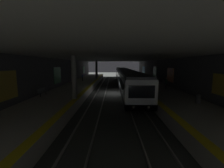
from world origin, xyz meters
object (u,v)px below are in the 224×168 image
object	(u,v)px
bench_left_near	(163,82)
backpack_on_floor	(76,80)
bench_left_mid	(157,80)
pillar_far	(96,70)
metro_train	(125,77)
person_walking_mid	(166,83)
pillar_near	(74,78)
person_waiting_near	(82,77)
bench_right_mid	(42,91)
trash_bin	(198,99)

from	to	relation	value
bench_left_near	backpack_on_floor	world-z (taller)	bench_left_near
bench_left_near	bench_left_mid	distance (m)	3.63
pillar_far	backpack_on_floor	xyz separation A→B (m)	(-4.88, 3.87, -2.08)
metro_train	person_walking_mid	world-z (taller)	metro_train
metro_train	backpack_on_floor	size ratio (longest dim) A/B	90.90
metro_train	pillar_near	bearing A→B (deg)	156.43
pillar_near	pillar_far	xyz separation A→B (m)	(20.86, 0.00, 0.00)
metro_train	person_waiting_near	xyz separation A→B (m)	(1.40, 9.12, -0.10)
bench_left_near	person_walking_mid	xyz separation A→B (m)	(-3.60, 0.86, 0.39)
bench_right_mid	person_waiting_near	bearing A→B (deg)	-6.17
pillar_far	trash_bin	xyz separation A→B (m)	(-22.64, -12.15, -1.85)
bench_left_mid	person_waiting_near	distance (m)	15.73
bench_left_near	pillar_near	bearing A→B (deg)	127.52
pillar_far	trash_bin	size ratio (longest dim) A/B	5.35
trash_bin	person_walking_mid	bearing A→B (deg)	0.87
person_walking_mid	trash_bin	bearing A→B (deg)	-179.13
pillar_far	bench_left_mid	world-z (taller)	pillar_far
person_walking_mid	bench_left_near	bearing A→B (deg)	-13.38
person_walking_mid	bench_right_mid	bearing A→B (deg)	106.51
bench_left_mid	person_walking_mid	xyz separation A→B (m)	(-7.24, 0.86, 0.39)
pillar_far	person_waiting_near	size ratio (longest dim) A/B	2.81
bench_left_mid	person_walking_mid	distance (m)	7.30
bench_left_near	backpack_on_floor	distance (m)	17.83
pillar_near	person_walking_mid	xyz separation A→B (m)	(6.29, -12.03, -1.36)
bench_left_near	bench_right_mid	bearing A→B (deg)	116.22
bench_right_mid	bench_left_near	bearing A→B (deg)	-63.78
bench_left_near	person_waiting_near	size ratio (longest dim) A/B	1.05
pillar_far	trash_bin	bearing A→B (deg)	-151.78
bench_left_mid	person_waiting_near	bearing A→B (deg)	79.43
bench_left_mid	trash_bin	bearing A→B (deg)	177.25
person_waiting_near	person_walking_mid	size ratio (longest dim) A/B	0.96
trash_bin	bench_left_mid	bearing A→B (deg)	-2.75
metro_train	trash_bin	world-z (taller)	metro_train
metro_train	backpack_on_floor	distance (m)	10.49
pillar_near	metro_train	size ratio (longest dim) A/B	0.13
pillar_near	backpack_on_floor	bearing A→B (deg)	13.59
bench_left_mid	pillar_far	bearing A→B (deg)	60.34
pillar_near	bench_left_near	xyz separation A→B (m)	(9.89, -12.88, -1.75)
pillar_far	bench_left_near	world-z (taller)	pillar_far
trash_bin	backpack_on_floor	bearing A→B (deg)	42.04
bench_left_mid	backpack_on_floor	size ratio (longest dim) A/B	4.25
pillar_far	metro_train	world-z (taller)	pillar_far
pillar_near	person_waiting_near	size ratio (longest dim) A/B	2.81
pillar_far	backpack_on_floor	world-z (taller)	pillar_far
pillar_far	person_walking_mid	xyz separation A→B (m)	(-14.57, -12.03, -1.36)
person_waiting_near	trash_bin	world-z (taller)	person_waiting_near
bench_left_mid	person_walking_mid	size ratio (longest dim) A/B	1.01
metro_train	bench_right_mid	bearing A→B (deg)	141.57
pillar_far	bench_left_mid	distance (m)	14.93
pillar_near	bench_left_mid	world-z (taller)	pillar_near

